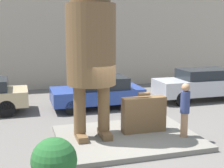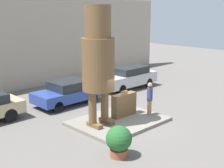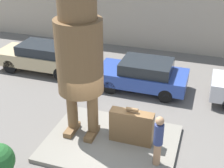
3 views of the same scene
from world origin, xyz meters
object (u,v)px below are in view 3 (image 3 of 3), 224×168
object	(u,v)px
tourist	(158,139)
giant_suitcase	(132,127)
statue_figure	(79,46)
parked_car_tan	(43,56)
parked_car_blue	(143,74)

from	to	relation	value
tourist	giant_suitcase	bearing A→B (deg)	141.31
statue_figure	giant_suitcase	distance (m)	3.23
parked_car_tan	parked_car_blue	distance (m)	5.33
giant_suitcase	parked_car_tan	world-z (taller)	giant_suitcase
giant_suitcase	parked_car_tan	bearing A→B (deg)	143.08
giant_suitcase	tourist	xyz separation A→B (m)	(1.05, -0.84, 0.36)
statue_figure	parked_car_blue	size ratio (longest dim) A/B	1.38
giant_suitcase	tourist	world-z (taller)	tourist
statue_figure	parked_car_blue	xyz separation A→B (m)	(1.21, 4.10, -2.70)
tourist	parked_car_blue	distance (m)	5.19
tourist	parked_car_tan	size ratio (longest dim) A/B	0.38
tourist	parked_car_tan	world-z (taller)	tourist
parked_car_tan	giant_suitcase	bearing A→B (deg)	143.08
statue_figure	parked_car_tan	xyz separation A→B (m)	(-4.11, 4.44, -2.65)
statue_figure	parked_car_blue	distance (m)	5.05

